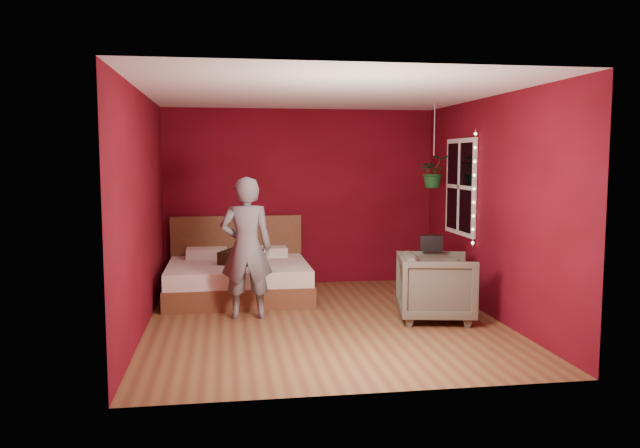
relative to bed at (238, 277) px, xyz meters
The scene contains 10 objects.
floor 1.78m from the bed, 57.38° to the right, with size 4.50×4.50×0.00m, color brown.
room_walls 2.26m from the bed, 57.38° to the right, with size 4.04×4.54×2.62m.
window 3.22m from the bed, 11.34° to the right, with size 0.05×0.97×1.27m.
fairy_lights 3.33m from the bed, 21.00° to the right, with size 0.04×0.04×1.45m.
bed is the anchor object (origin of this frame).
person 1.31m from the bed, 86.22° to the right, with size 0.61×0.40×1.66m, color slate.
armchair 2.77m from the bed, 35.62° to the right, with size 0.83×0.85×0.78m, color #61604D.
handbag 2.72m from the bed, 31.36° to the right, with size 0.26×0.13×0.19m, color black.
throw_pillow 0.31m from the bed, 69.23° to the right, with size 0.48×0.48×0.17m, color black.
hanging_plant 3.01m from the bed, ahead, with size 0.42×0.37×1.12m.
Camera 1 is at (-1.11, -6.95, 1.87)m, focal length 35.00 mm.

